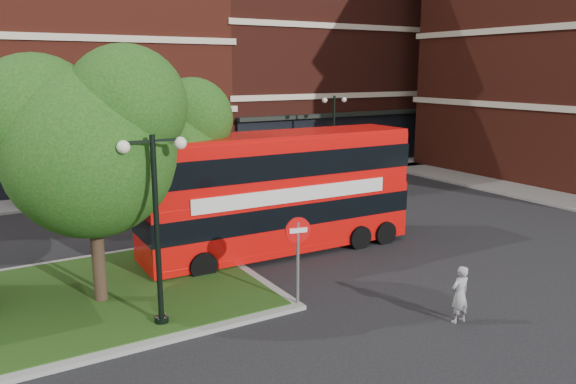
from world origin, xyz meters
TOP-DOWN VIEW (x-y plane):
  - ground at (0.00, 0.00)m, footprint 120.00×120.00m
  - pavement_far at (0.00, 16.50)m, footprint 44.00×3.00m
  - terrace_far_right at (14.00, 24.00)m, footprint 18.00×12.00m
  - traffic_island at (-8.00, 3.00)m, footprint 12.60×7.60m
  - tree_island_west at (-6.60, 2.58)m, footprint 5.40×4.71m
  - tree_island_east at (-3.58, 5.06)m, footprint 4.46×3.90m
  - lamp_island at (-5.50, 0.20)m, footprint 1.72×0.36m
  - lamp_far_left at (2.00, 14.50)m, footprint 1.72×0.36m
  - lamp_far_right at (10.00, 14.50)m, footprint 1.72×0.36m
  - bus at (0.19, 4.00)m, footprint 10.03×2.46m
  - woman at (1.34, -3.50)m, footprint 0.57×0.38m
  - car_silver at (-5.19, 16.00)m, footprint 4.38×2.12m
  - car_white at (6.48, 14.50)m, footprint 4.18×1.71m
  - no_entry_sign at (-1.80, -0.50)m, footprint 0.71×0.21m

SIDE VIEW (x-z plane):
  - ground at x=0.00m, z-range 0.00..0.00m
  - pavement_far at x=0.00m, z-range 0.00..0.12m
  - traffic_island at x=-8.00m, z-range -0.01..0.14m
  - car_white at x=6.48m, z-range 0.00..1.35m
  - car_silver at x=-5.19m, z-range 0.00..1.44m
  - woman at x=1.34m, z-range 0.00..1.55m
  - no_entry_sign at x=-1.80m, z-range 0.55..3.16m
  - bus at x=0.19m, z-range 0.60..4.41m
  - lamp_island at x=-5.50m, z-range 0.33..5.33m
  - lamp_far_left at x=2.00m, z-range 0.33..5.33m
  - lamp_far_right at x=10.00m, z-range 0.33..5.33m
  - tree_island_east at x=-3.58m, z-range 1.10..7.39m
  - tree_island_west at x=-6.60m, z-range 1.19..8.40m
  - terrace_far_right at x=14.00m, z-range 0.00..16.00m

